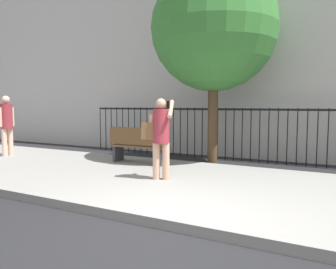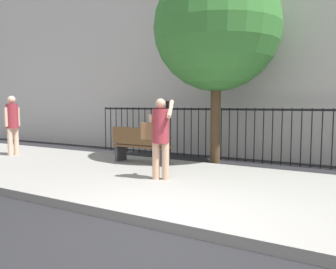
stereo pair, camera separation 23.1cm
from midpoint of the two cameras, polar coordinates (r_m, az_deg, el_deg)
ground_plane at (r=4.65m, az=-0.11°, el=-16.14°), size 60.00×60.00×0.00m
sidewalk at (r=6.54m, az=9.79°, el=-9.24°), size 28.00×4.40×0.15m
iron_fence at (r=9.91m, az=17.36°, el=1.02°), size 12.03×0.04×1.60m
pedestrian_on_phone at (r=6.81m, az=-0.52°, el=0.31°), size 0.72×0.53×1.67m
pedestrian_walking at (r=11.14m, az=-24.53°, el=2.08°), size 0.36×0.49×1.80m
street_bench at (r=8.74m, az=-4.03°, el=-1.72°), size 1.60×0.45×0.95m
street_tree_near at (r=9.46m, az=9.04°, el=17.55°), size 3.39×3.39×5.44m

